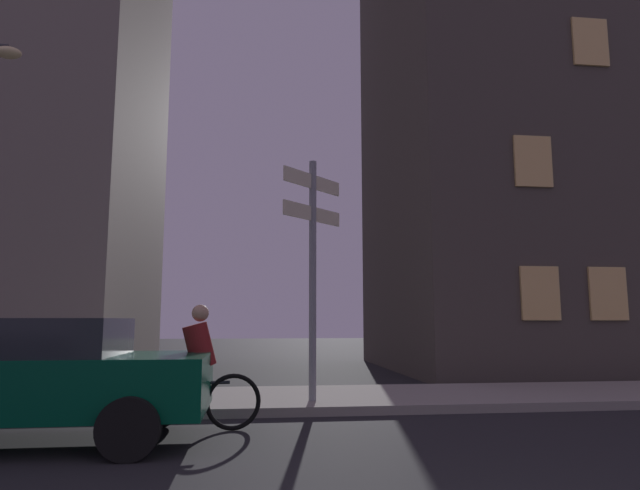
% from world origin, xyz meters
% --- Properties ---
extents(sidewalk_kerb, '(40.00, 2.67, 0.14)m').
position_xyz_m(sidewalk_kerb, '(0.00, 7.22, 0.07)').
color(sidewalk_kerb, gray).
rests_on(sidewalk_kerb, ground_plane).
extents(signpost, '(1.05, 1.05, 3.92)m').
position_xyz_m(signpost, '(-0.40, 6.54, 2.46)').
color(signpost, gray).
rests_on(signpost, sidewalk_kerb).
extents(car_far_oncoming, '(4.29, 1.93, 1.43)m').
position_xyz_m(car_far_oncoming, '(-3.95, 4.45, 0.76)').
color(car_far_oncoming, '#05472D').
rests_on(car_far_oncoming, ground_plane).
extents(cyclist, '(1.81, 0.38, 1.61)m').
position_xyz_m(cyclist, '(-2.09, 4.95, 0.75)').
color(cyclist, black).
rests_on(cyclist, ground_plane).
extents(building_right_block, '(8.13, 7.79, 21.14)m').
position_xyz_m(building_right_block, '(6.60, 13.06, 10.57)').
color(building_right_block, '#4C443D').
rests_on(building_right_block, ground_plane).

